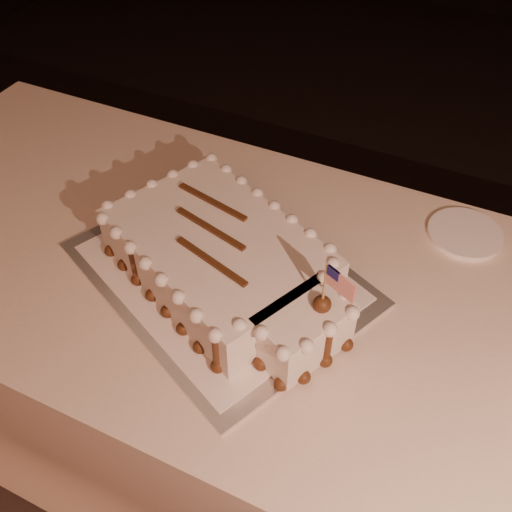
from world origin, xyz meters
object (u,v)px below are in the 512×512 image
at_px(banquet_table, 351,419).
at_px(side_plate, 465,234).
at_px(sheet_cake, 227,263).
at_px(cake_board, 219,274).

relative_size(banquet_table, side_plate, 15.44).
bearing_deg(sheet_cake, side_plate, 40.51).
distance_m(cake_board, side_plate, 0.53).
relative_size(banquet_table, sheet_cake, 4.42).
distance_m(banquet_table, sheet_cake, 0.52).
bearing_deg(banquet_table, side_plate, 70.53).
xyz_separation_m(cake_board, sheet_cake, (0.03, -0.01, 0.06)).
xyz_separation_m(cake_board, side_plate, (0.42, 0.32, 0.00)).
xyz_separation_m(banquet_table, cake_board, (-0.31, -0.03, 0.38)).
bearing_deg(cake_board, side_plate, 62.45).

